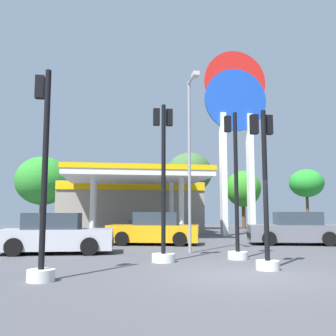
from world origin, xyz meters
name	(u,v)px	position (x,y,z in m)	size (l,w,h in m)	color
ground_plane	(242,275)	(0.00, 0.00, 0.00)	(90.00, 90.00, 0.00)	#47474C
gas_station	(131,204)	(-1.66, 21.00, 2.25)	(11.16, 12.93, 4.37)	gray
station_pole_sign	(236,114)	(5.63, 16.41, 8.71)	(4.62, 0.56, 13.47)	white
car_0	(295,230)	(5.88, 8.60, 0.73)	(4.86, 2.98, 1.62)	black
car_1	(154,230)	(-1.13, 9.64, 0.73)	(4.83, 2.99, 1.61)	black
car_5	(56,235)	(-5.44, 6.05, 0.71)	(4.47, 2.16, 1.57)	black
traffic_signal_0	(236,208)	(0.94, 3.17, 1.73)	(0.69, 0.70, 5.13)	silver
traffic_signal_1	(42,204)	(-4.97, -0.22, 1.77)	(0.64, 0.68, 5.05)	silver
traffic_signal_2	(265,201)	(0.97, 0.69, 1.91)	(0.65, 0.68, 4.53)	silver
traffic_signal_3	(163,202)	(-1.65, 2.81, 1.94)	(0.75, 0.75, 5.18)	silver
tree_1	(43,181)	(-9.18, 25.40, 4.40)	(4.75, 4.75, 6.55)	brown
tree_2	(121,184)	(-2.28, 26.47, 4.23)	(3.48, 3.48, 6.15)	brown
tree_3	(189,173)	(4.35, 26.62, 5.45)	(4.37, 4.37, 7.44)	brown
tree_4	(243,189)	(10.05, 27.36, 3.99)	(3.53, 3.53, 5.83)	brown
tree_5	(307,183)	(16.45, 26.43, 4.56)	(3.43, 3.43, 6.00)	brown
corner_streetlamp	(190,147)	(-0.19, 5.29, 4.22)	(0.24, 1.48, 7.04)	gray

